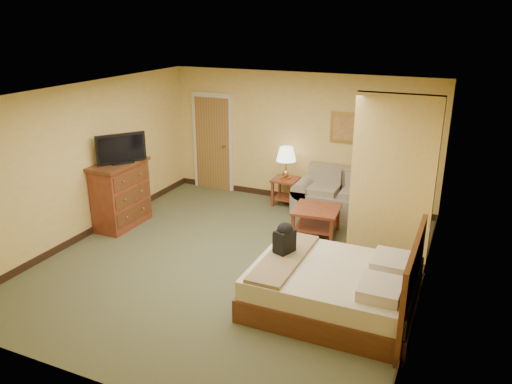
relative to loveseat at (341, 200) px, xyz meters
The scene contains 17 objects.
floor 2.78m from the loveseat, 111.24° to the right, with size 6.00×6.00×0.00m, color #4E5034.
ceiling 3.60m from the loveseat, 111.24° to the right, with size 6.00×6.00×0.00m, color white.
back_wall 1.49m from the loveseat, 156.91° to the left, with size 5.50×0.02×2.60m, color #DCB95E.
left_wall 4.66m from the loveseat, 145.54° to the right, with size 0.02×6.00×2.60m, color #DCB95E.
right_wall 3.27m from the loveseat, 55.79° to the right, with size 0.02×6.00×2.60m, color #DCB95E.
partition 2.25m from the loveseat, 55.10° to the right, with size 1.20×0.15×2.60m, color #DCB95E.
door 3.07m from the loveseat, behind, with size 0.94×0.16×2.10m.
baseboard 1.11m from the loveseat, 157.39° to the left, with size 5.50×0.02×0.12m, color black.
loveseat is the anchor object (origin of this frame).
side_table 1.15m from the loveseat, behind, with size 0.50×0.50×0.55m.
table_lamp 1.37m from the loveseat, behind, with size 0.39×0.39×0.64m.
coffee_table 1.10m from the loveseat, 97.73° to the right, with size 0.83×0.83×0.49m.
wall_picture 1.37m from the loveseat, 90.00° to the left, with size 0.76×0.04×0.59m.
dresser 4.07m from the loveseat, 148.80° to the right, with size 0.59×1.11×1.19m.
tv 4.14m from the loveseat, 148.06° to the right, with size 0.56×0.73×0.52m.
bed 3.32m from the loveseat, 75.75° to the right, with size 2.09×1.78×1.15m.
backpack 3.14m from the loveseat, 89.49° to the right, with size 0.27×0.32×0.47m.
Camera 1 is at (3.13, -6.21, 3.62)m, focal length 35.00 mm.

